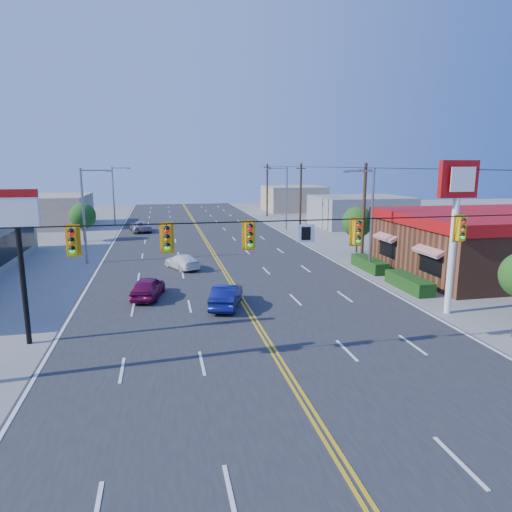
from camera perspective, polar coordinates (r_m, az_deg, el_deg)
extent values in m
plane|color=gray|center=(20.36, 2.61, -12.61)|extent=(160.00, 160.00, 0.00)
cube|color=#2D2D30|center=(39.16, -4.67, -0.81)|extent=(20.00, 120.00, 0.06)
cylinder|color=black|center=(18.74, 2.78, 4.40)|extent=(24.00, 0.05, 0.05)
cube|color=white|center=(19.15, 6.25, 2.83)|extent=(0.75, 0.04, 0.75)
cube|color=#D89E0C|center=(18.52, -21.97, 1.70)|extent=(0.55, 0.34, 1.25)
cube|color=#D89E0C|center=(18.22, -11.08, 2.17)|extent=(0.55, 0.34, 1.25)
cube|color=#D89E0C|center=(18.55, -0.83, 2.55)|extent=(0.55, 0.34, 1.25)
cube|color=#D89E0C|center=(19.98, 12.54, 2.91)|extent=(0.55, 0.34, 1.25)
cube|color=#D89E0C|center=(22.50, 24.25, 3.10)|extent=(0.55, 0.34, 1.25)
cube|color=brown|center=(39.36, 27.26, 0.93)|extent=(14.00, 12.00, 4.00)
cube|color=#A50C0C|center=(39.06, 27.57, 4.25)|extent=(14.40, 12.40, 0.80)
cube|color=#194214|center=(34.98, 16.12, -2.00)|extent=(1.20, 9.00, 0.90)
cylinder|color=white|center=(27.44, 23.30, 0.42)|extent=(0.36, 0.36, 7.00)
cube|color=#A50C0C|center=(27.03, 23.97, 8.78)|extent=(2.20, 0.36, 2.00)
cylinder|color=black|center=(23.48, -27.09, -2.87)|extent=(0.24, 0.24, 6.00)
cube|color=white|center=(22.98, -27.81, 4.89)|extent=(1.90, 0.30, 1.30)
cylinder|color=gray|center=(35.89, 14.24, 4.19)|extent=(0.20, 0.20, 8.00)
cylinder|color=gray|center=(35.17, 12.91, 10.33)|extent=(2.20, 0.12, 0.12)
cube|color=gray|center=(34.73, 11.22, 10.30)|extent=(0.50, 0.25, 0.15)
cylinder|color=gray|center=(58.31, 3.85, 7.15)|extent=(0.20, 0.20, 8.00)
cylinder|color=gray|center=(57.87, 2.84, 10.90)|extent=(2.20, 0.12, 0.12)
cube|color=gray|center=(57.60, 1.76, 10.86)|extent=(0.50, 0.25, 0.15)
cylinder|color=gray|center=(40.72, -20.73, 4.62)|extent=(0.20, 0.20, 8.00)
cylinder|color=gray|center=(40.34, -19.55, 10.07)|extent=(2.20, 0.12, 0.12)
cube|color=gray|center=(40.21, -17.97, 10.09)|extent=(0.50, 0.25, 0.15)
cylinder|color=gray|center=(66.44, -17.38, 7.18)|extent=(0.20, 0.20, 8.00)
cylinder|color=gray|center=(66.20, -16.62, 10.51)|extent=(2.20, 0.12, 0.12)
cube|color=gray|center=(66.13, -15.65, 10.52)|extent=(0.50, 0.25, 0.15)
cylinder|color=#47301E|center=(39.97, 13.30, 5.23)|extent=(0.28, 0.28, 8.40)
cylinder|color=#47301E|center=(56.72, 5.58, 7.21)|extent=(0.28, 0.28, 8.40)
cylinder|color=#47301E|center=(74.07, 1.40, 8.23)|extent=(0.28, 0.28, 8.40)
cylinder|color=#47301E|center=(44.53, 12.47, 1.78)|extent=(0.20, 0.20, 2.10)
sphere|color=#235B19|center=(44.26, 12.58, 4.19)|extent=(2.94, 2.94, 2.94)
cylinder|color=#47301E|center=(53.16, -20.72, 2.78)|extent=(0.20, 0.20, 2.00)
sphere|color=#235B19|center=(52.94, -20.85, 4.70)|extent=(2.80, 2.80, 2.80)
cube|color=gray|center=(64.15, 12.89, 5.49)|extent=(12.00, 10.00, 4.00)
cube|color=tan|center=(68.03, -24.88, 5.13)|extent=(11.00, 12.00, 4.20)
cube|color=tan|center=(83.65, 4.70, 7.18)|extent=(10.00, 10.00, 4.40)
imported|color=maroon|center=(29.38, -13.36, -3.93)|extent=(2.36, 4.20, 1.35)
imported|color=navy|center=(26.86, -3.74, -5.07)|extent=(2.59, 4.38, 1.36)
imported|color=white|center=(37.01, -9.25, -0.77)|extent=(3.11, 4.29, 1.15)
imported|color=#AFAEB3|center=(58.47, -14.26, 3.55)|extent=(2.95, 5.02, 1.31)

